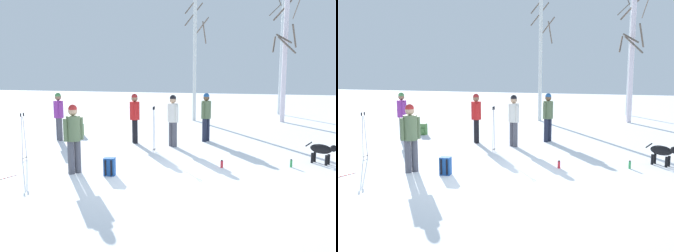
# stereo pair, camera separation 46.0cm
# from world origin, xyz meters

# --- Properties ---
(ground_plane) EXTENTS (60.00, 60.00, 0.00)m
(ground_plane) POSITION_xyz_m (0.00, 0.00, 0.00)
(ground_plane) COLOR white
(person_0) EXTENTS (0.42, 0.37, 1.72)m
(person_0) POSITION_xyz_m (-4.78, 3.73, 0.98)
(person_0) COLOR #4C4C56
(person_0) RESTS_ON ground_plane
(person_1) EXTENTS (0.34, 0.47, 1.72)m
(person_1) POSITION_xyz_m (-1.97, 3.90, 0.98)
(person_1) COLOR black
(person_1) RESTS_ON ground_plane
(person_2) EXTENTS (0.34, 0.47, 1.72)m
(person_2) POSITION_xyz_m (0.38, 4.80, 0.98)
(person_2) COLOR #1E2338
(person_2) RESTS_ON ground_plane
(person_3) EXTENTS (0.35, 0.44, 1.72)m
(person_3) POSITION_xyz_m (-2.21, -0.07, 0.98)
(person_3) COLOR #4C4C56
(person_3) RESTS_ON ground_plane
(person_4) EXTENTS (0.43, 0.36, 1.72)m
(person_4) POSITION_xyz_m (-0.56, 3.65, 0.98)
(person_4) COLOR #4C4C56
(person_4) RESTS_ON ground_plane
(dog) EXTENTS (0.78, 0.52, 0.57)m
(dog) POSITION_xyz_m (3.90, 2.34, 0.39)
(dog) COLOR black
(dog) RESTS_ON ground_plane
(ski_poles_0) EXTENTS (0.07, 0.22, 1.42)m
(ski_poles_0) POSITION_xyz_m (-0.95, 2.72, 0.76)
(ski_poles_0) COLOR #B2B2BC
(ski_poles_0) RESTS_ON ground_plane
(ski_poles_1) EXTENTS (0.07, 0.23, 1.35)m
(ski_poles_1) POSITION_xyz_m (-4.23, 0.81, 0.72)
(ski_poles_1) COLOR #B2B2BC
(ski_poles_1) RESTS_ON ground_plane
(backpack_0) EXTENTS (0.26, 0.29, 0.44)m
(backpack_0) POSITION_xyz_m (-4.52, 4.80, 0.21)
(backpack_0) COLOR #4C7F3F
(backpack_0) RESTS_ON ground_plane
(backpack_1) EXTENTS (0.28, 0.31, 0.44)m
(backpack_1) POSITION_xyz_m (-1.30, -0.05, 0.21)
(backpack_1) COLOR #1E4C99
(backpack_1) RESTS_ON ground_plane
(water_bottle_0) EXTENTS (0.07, 0.07, 0.21)m
(water_bottle_0) POSITION_xyz_m (1.29, 1.31, 0.10)
(water_bottle_0) COLOR red
(water_bottle_0) RESTS_ON ground_plane
(water_bottle_1) EXTENTS (0.06, 0.06, 0.22)m
(water_bottle_1) POSITION_xyz_m (3.06, 1.78, 0.10)
(water_bottle_1) COLOR green
(water_bottle_1) RESTS_ON ground_plane
(birch_tree_0) EXTENTS (1.23, 1.15, 6.77)m
(birch_tree_0) POSITION_xyz_m (-0.91, 9.97, 3.51)
(birch_tree_0) COLOR silver
(birch_tree_0) RESTS_ON ground_plane
(birch_tree_1) EXTENTS (1.55, 1.39, 7.43)m
(birch_tree_1) POSITION_xyz_m (3.29, 13.54, 3.85)
(birch_tree_1) COLOR silver
(birch_tree_1) RESTS_ON ground_plane
(birch_tree_2) EXTENTS (1.16, 1.16, 5.79)m
(birch_tree_2) POSITION_xyz_m (3.28, 10.47, 3.02)
(birch_tree_2) COLOR silver
(birch_tree_2) RESTS_ON ground_plane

